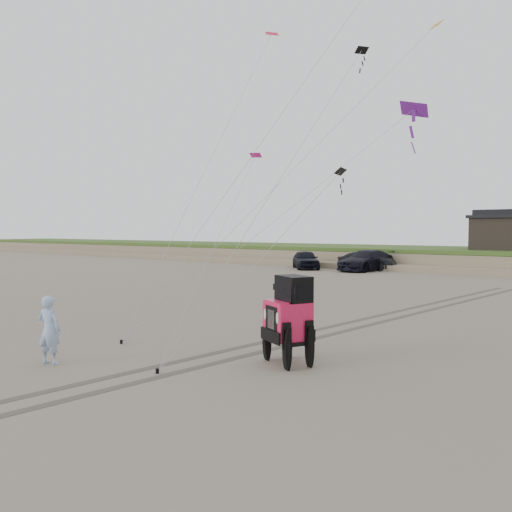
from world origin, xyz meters
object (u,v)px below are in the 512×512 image
(truck_c, at_px, (366,260))
(jeep, at_px, (288,329))
(truck_b, at_px, (367,261))
(truck_a, at_px, (306,259))
(man, at_px, (49,330))

(truck_c, xyz_separation_m, jeep, (10.56, -27.82, 0.03))
(truck_b, bearing_deg, truck_a, 103.19)
(truck_b, bearing_deg, jeep, -167.37)
(truck_b, relative_size, truck_c, 0.79)
(truck_b, relative_size, man, 2.70)
(truck_a, xyz_separation_m, man, (10.90, -30.27, 0.06))
(truck_b, bearing_deg, man, -177.46)
(truck_a, distance_m, jeep, 30.94)
(truck_b, distance_m, truck_c, 0.80)
(truck_b, xyz_separation_m, man, (6.07, -32.16, 0.10))
(truck_a, distance_m, truck_c, 5.24)
(truck_c, height_order, jeep, jeep)
(truck_a, bearing_deg, man, -110.39)
(truck_a, distance_m, truck_b, 5.18)
(truck_b, distance_m, jeep, 30.56)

